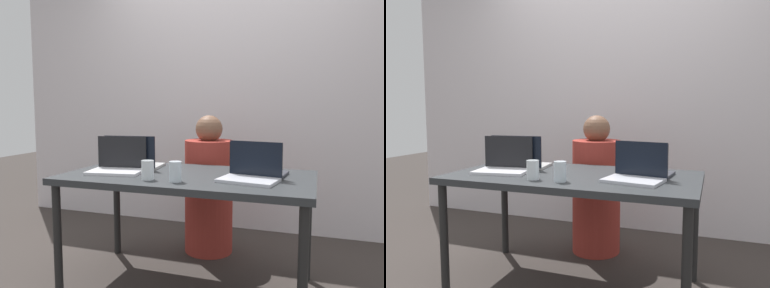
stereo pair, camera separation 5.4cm
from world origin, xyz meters
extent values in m
plane|color=#352E2B|center=(0.00, 0.00, 0.00)|extent=(12.00, 12.00, 0.00)
cube|color=silver|center=(0.00, 1.29, 1.20)|extent=(4.50, 0.10, 2.39)
cube|color=#2B2E30|center=(0.00, 0.00, 0.70)|extent=(1.51, 0.79, 0.04)
cylinder|color=black|center=(-0.70, -0.35, 0.34)|extent=(0.05, 0.05, 0.68)
cylinder|color=black|center=(0.70, -0.35, 0.34)|extent=(0.05, 0.05, 0.68)
cylinder|color=black|center=(-0.70, 0.35, 0.34)|extent=(0.05, 0.05, 0.68)
cylinder|color=black|center=(0.70, 0.35, 0.34)|extent=(0.05, 0.05, 0.68)
cylinder|color=#A03128|center=(-0.05, 0.62, 0.44)|extent=(0.44, 0.44, 0.88)
sphere|color=brown|center=(-0.05, 0.62, 0.97)|extent=(0.21, 0.21, 0.21)
cube|color=#B7B7B6|center=(-0.43, 0.16, 0.73)|extent=(0.37, 0.25, 0.02)
cube|color=black|center=(-0.42, 0.04, 0.84)|extent=(0.35, 0.04, 0.21)
sphere|color=white|center=(-0.42, 0.03, 0.84)|extent=(0.04, 0.04, 0.04)
cube|color=silver|center=(0.39, -0.11, 0.73)|extent=(0.35, 0.27, 0.02)
cube|color=black|center=(0.41, 0.00, 0.84)|extent=(0.31, 0.07, 0.20)
sphere|color=white|center=(0.42, 0.02, 0.84)|extent=(0.04, 0.04, 0.04)
cube|color=#33353E|center=(0.42, 0.14, 0.73)|extent=(0.34, 0.24, 0.02)
cube|color=black|center=(0.41, 0.04, 0.83)|extent=(0.32, 0.05, 0.19)
sphere|color=white|center=(0.41, 0.02, 0.83)|extent=(0.03, 0.03, 0.03)
cube|color=silver|center=(-0.44, -0.11, 0.73)|extent=(0.36, 0.27, 0.02)
cube|color=black|center=(-0.46, 0.01, 0.84)|extent=(0.33, 0.06, 0.20)
sphere|color=white|center=(-0.46, 0.02, 0.84)|extent=(0.04, 0.04, 0.04)
cylinder|color=white|center=(-0.16, -0.23, 0.78)|extent=(0.07, 0.07, 0.11)
cylinder|color=silver|center=(-0.16, -0.23, 0.75)|extent=(0.06, 0.06, 0.06)
cylinder|color=silver|center=(0.01, -0.24, 0.78)|extent=(0.07, 0.07, 0.11)
cylinder|color=silver|center=(0.01, -0.24, 0.75)|extent=(0.06, 0.06, 0.06)
camera|label=1|loc=(0.76, -2.14, 1.14)|focal=35.00mm
camera|label=2|loc=(0.81, -2.12, 1.14)|focal=35.00mm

